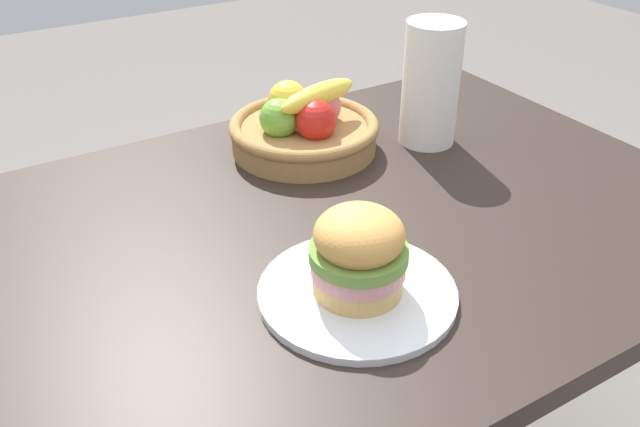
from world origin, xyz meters
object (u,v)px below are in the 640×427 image
at_px(sandwich, 359,252).
at_px(paper_towel_roll, 431,84).
at_px(plate, 357,292).
at_px(fruit_basket, 304,127).

relative_size(sandwich, paper_towel_roll, 0.56).
height_order(plate, fruit_basket, fruit_basket).
height_order(fruit_basket, paper_towel_roll, paper_towel_roll).
distance_m(plate, fruit_basket, 0.47).
height_order(sandwich, paper_towel_roll, paper_towel_roll).
bearing_deg(plate, fruit_basket, 69.05).
bearing_deg(sandwich, plate, 0.00).
bearing_deg(plate, paper_towel_roll, 40.77).
relative_size(fruit_basket, paper_towel_roll, 1.21).
bearing_deg(paper_towel_roll, plate, -139.23).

